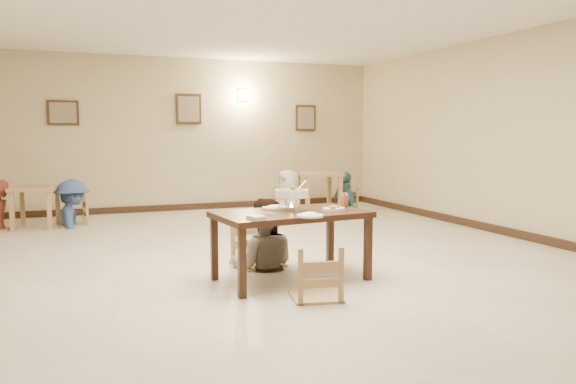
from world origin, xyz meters
name	(u,v)px	position (x,y,z in m)	size (l,w,h in m)	color
floor	(265,264)	(0.00, 0.00, 0.00)	(10.00, 10.00, 0.00)	beige
ceiling	(264,1)	(0.00, 0.00, 3.00)	(10.00, 10.00, 0.00)	silver
wall_back	(184,135)	(0.00, 5.00, 1.50)	(10.00, 10.00, 0.00)	#C3B08B
wall_right	(535,135)	(4.00, 0.00, 1.50)	(10.00, 10.00, 0.00)	#C3B08B
baseboard_back	(185,207)	(0.00, 4.97, 0.06)	(8.00, 0.06, 0.12)	black
baseboard_right	(528,236)	(3.97, 0.00, 0.06)	(0.06, 10.00, 0.12)	black
picture_a	(63,113)	(-2.20, 4.96, 1.90)	(0.55, 0.04, 0.45)	#352313
picture_b	(189,109)	(0.10, 4.96, 2.00)	(0.50, 0.04, 0.60)	#352313
picture_c	(306,118)	(2.60, 4.96, 1.85)	(0.45, 0.04, 0.55)	#352313
wall_sconce	(242,95)	(1.20, 4.96, 2.30)	(0.16, 0.05, 0.22)	#FFD88C
main_table	(291,219)	(0.02, -0.78, 0.64)	(1.63, 1.03, 0.72)	#351D12
chair_far	(258,220)	(-0.11, -0.05, 0.53)	(0.50, 0.50, 1.07)	tan
chair_near	(316,248)	(0.00, -1.47, 0.48)	(0.45, 0.45, 0.96)	tan
main_diner	(263,198)	(-0.08, -0.16, 0.80)	(0.77, 0.60, 1.59)	gray
curry_warmer	(292,194)	(0.04, -0.74, 0.90)	(0.39, 0.35, 0.31)	silver
rice_plate_far	(275,208)	(-0.07, -0.53, 0.74)	(0.29, 0.29, 0.07)	white
rice_plate_near	(310,215)	(0.06, -1.18, 0.74)	(0.27, 0.27, 0.06)	white
fried_plate	(334,208)	(0.49, -0.81, 0.74)	(0.25, 0.25, 0.05)	white
chili_dish	(268,214)	(-0.28, -0.92, 0.73)	(0.10, 0.10, 0.02)	white
napkin_cutlery	(256,217)	(-0.47, -1.12, 0.74)	(0.19, 0.26, 0.03)	white
drink_glass	(345,200)	(0.70, -0.65, 0.79)	(0.08, 0.08, 0.16)	white
bg_table_left	(35,195)	(-2.66, 3.74, 0.54)	(0.80, 0.80, 0.68)	#AB7E51
bg_table_right	(319,179)	(2.39, 3.79, 0.63)	(0.85, 0.85, 0.77)	#AB7E51
bg_chair_lr	(72,198)	(-2.10, 3.72, 0.47)	(0.44, 0.44, 0.94)	tan
bg_chair_rl	(289,189)	(1.79, 3.87, 0.46)	(0.43, 0.43, 0.92)	tan
bg_chair_rr	(345,188)	(2.99, 3.85, 0.44)	(0.42, 0.42, 0.88)	tan
bg_diner_b	(71,179)	(-2.10, 3.72, 0.78)	(1.00, 0.58, 1.55)	#35538D
bg_diner_c	(289,170)	(1.79, 3.87, 0.83)	(0.81, 0.53, 1.65)	silver
bg_diner_d	(345,171)	(2.99, 3.85, 0.77)	(0.90, 0.38, 1.54)	#447483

